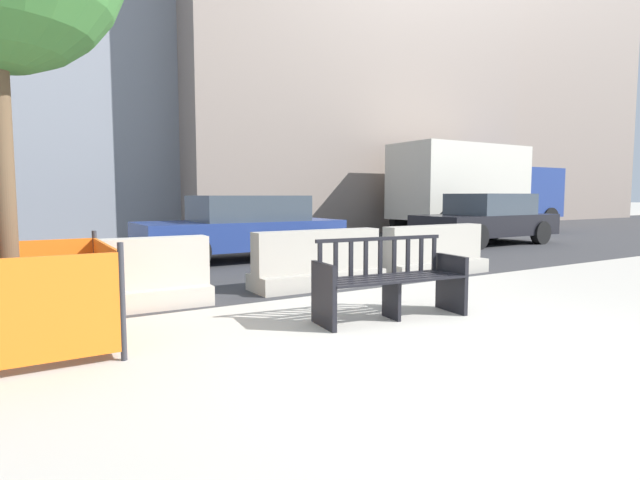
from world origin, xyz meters
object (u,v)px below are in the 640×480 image
car_sedan_far (487,219)px  jersey_barrier_centre (318,264)px  jersey_barrier_right (434,255)px  delivery_truck (475,186)px  street_bench (390,282)px  jersey_barrier_left (123,281)px  car_sedan_mid (243,227)px  construction_fence (10,295)px

car_sedan_far → jersey_barrier_centre: bearing=-156.9°
jersey_barrier_right → jersey_barrier_centre: bearing=179.6°
jersey_barrier_right → delivery_truck: bearing=37.8°
jersey_barrier_right → car_sedan_far: car_sedan_far is taller
jersey_barrier_centre → car_sedan_far: 7.99m
street_bench → jersey_barrier_left: 3.12m
street_bench → car_sedan_far: size_ratio=0.41×
jersey_barrier_left → car_sedan_mid: size_ratio=0.49×
jersey_barrier_right → construction_fence: bearing=-169.1°
car_sedan_far → car_sedan_mid: bearing=177.2°
construction_fence → car_sedan_far: 11.98m
jersey_barrier_right → car_sedan_far: (5.05, 3.15, 0.35)m
jersey_barrier_left → construction_fence: size_ratio=1.26×
delivery_truck → jersey_barrier_right: bearing=-142.2°
street_bench → jersey_barrier_centre: size_ratio=0.87×
jersey_barrier_centre → jersey_barrier_right: bearing=-0.4°
construction_fence → delivery_truck: bearing=27.5°
jersey_barrier_right → car_sedan_mid: car_sedan_mid is taller
car_sedan_mid → delivery_truck: size_ratio=0.61×
jersey_barrier_centre → delivery_truck: bearing=30.9°
jersey_barrier_right → car_sedan_mid: 4.05m
jersey_barrier_left → jersey_barrier_centre: bearing=1.0°
jersey_barrier_centre → car_sedan_mid: car_sedan_mid is taller
jersey_barrier_centre → delivery_truck: delivery_truck is taller
construction_fence → delivery_truck: size_ratio=0.24×
construction_fence → car_sedan_mid: size_ratio=0.39×
car_sedan_mid → jersey_barrier_right: bearing=-60.0°
construction_fence → jersey_barrier_centre: bearing=17.4°
street_bench → jersey_barrier_left: bearing=141.1°
jersey_barrier_left → car_sedan_far: (10.05, 3.18, 0.35)m
jersey_barrier_left → jersey_barrier_right: size_ratio=1.01×
jersey_barrier_right → construction_fence: construction_fence is taller
jersey_barrier_centre → construction_fence: size_ratio=1.25×
street_bench → delivery_truck: (10.47, 8.10, 1.29)m
street_bench → car_sedan_far: car_sedan_far is taller
car_sedan_mid → delivery_truck: bearing=14.8°
street_bench → construction_fence: (-3.54, 0.81, 0.09)m
car_sedan_mid → car_sedan_far: (7.07, -0.35, 0.01)m
car_sedan_mid → delivery_truck: 10.30m
street_bench → car_sedan_far: bearing=34.0°
construction_fence → delivery_truck: 15.84m
car_sedan_far → street_bench: bearing=-146.0°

